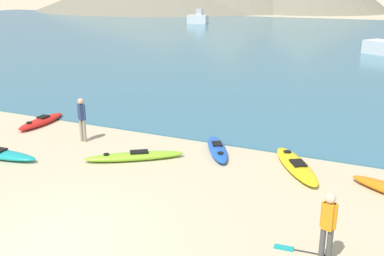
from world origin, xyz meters
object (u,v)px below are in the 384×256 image
(kayak_on_sand_1, at_px, (134,156))
(person_near_waterline, at_px, (82,117))
(kayak_on_sand_3, at_px, (41,121))
(kayak_on_sand_5, at_px, (217,149))
(moored_boat_2, at_px, (198,19))
(kayak_on_sand_0, at_px, (296,165))
(person_near_foreground, at_px, (328,224))

(kayak_on_sand_1, distance_m, person_near_waterline, 3.02)
(kayak_on_sand_3, distance_m, person_near_waterline, 3.26)
(kayak_on_sand_5, bearing_deg, kayak_on_sand_1, -141.10)
(kayak_on_sand_3, xyz_separation_m, moored_boat_2, (-15.23, 50.68, 0.68))
(person_near_waterline, relative_size, moored_boat_2, 0.54)
(kayak_on_sand_3, bearing_deg, kayak_on_sand_0, -1.74)
(kayak_on_sand_3, bearing_deg, kayak_on_sand_5, 0.20)
(kayak_on_sand_3, relative_size, moored_boat_2, 0.85)
(person_near_waterline, bearing_deg, kayak_on_sand_1, -16.65)
(kayak_on_sand_3, xyz_separation_m, person_near_waterline, (2.99, -1.01, 0.82))
(kayak_on_sand_1, relative_size, person_near_waterline, 1.83)
(kayak_on_sand_5, bearing_deg, person_near_foreground, -49.29)
(kayak_on_sand_1, height_order, person_near_foreground, person_near_foreground)
(kayak_on_sand_3, xyz_separation_m, person_near_foreground, (12.64, -5.27, 0.80))
(kayak_on_sand_0, bearing_deg, kayak_on_sand_1, -163.85)
(person_near_foreground, relative_size, person_near_waterline, 0.98)
(kayak_on_sand_3, height_order, person_near_waterline, person_near_waterline)
(kayak_on_sand_3, distance_m, moored_boat_2, 52.92)
(kayak_on_sand_1, bearing_deg, person_near_waterline, 163.35)
(kayak_on_sand_1, bearing_deg, kayak_on_sand_3, 162.35)
(kayak_on_sand_1, distance_m, person_near_foreground, 7.72)
(kayak_on_sand_1, distance_m, moored_boat_2, 56.56)
(kayak_on_sand_3, bearing_deg, kayak_on_sand_1, -17.65)
(kayak_on_sand_1, xyz_separation_m, kayak_on_sand_3, (-5.77, 1.84, 0.02))
(kayak_on_sand_3, bearing_deg, person_near_foreground, -22.63)
(kayak_on_sand_5, height_order, moored_boat_2, moored_boat_2)
(person_near_waterline, bearing_deg, person_near_foreground, -23.84)
(person_near_waterline, bearing_deg, kayak_on_sand_3, 161.43)
(kayak_on_sand_3, distance_m, kayak_on_sand_5, 8.08)
(kayak_on_sand_0, xyz_separation_m, kayak_on_sand_1, (-5.19, -1.50, 0.00))
(kayak_on_sand_0, distance_m, kayak_on_sand_5, 2.90)
(kayak_on_sand_3, bearing_deg, person_near_waterline, -18.57)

